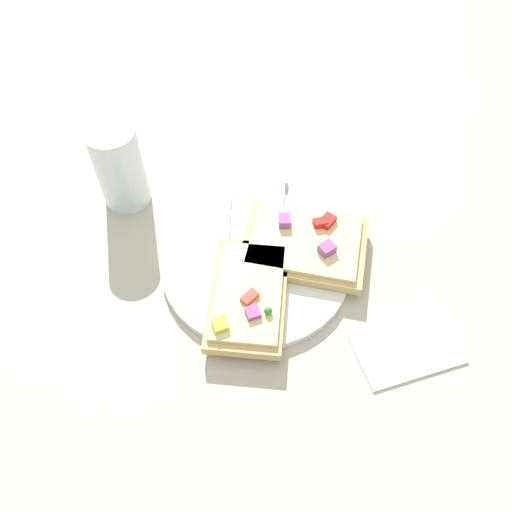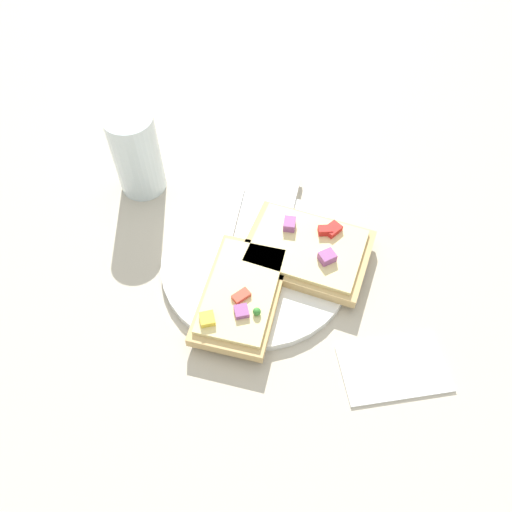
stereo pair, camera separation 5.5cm
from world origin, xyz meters
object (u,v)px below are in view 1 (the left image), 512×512
pizza_slice_corner (304,242)px  drinking_glass (120,167)px  fork (223,253)px  pizza_slice_main (248,295)px  knife (277,219)px  plate (256,263)px  napkin (407,348)px

pizza_slice_corner → drinking_glass: 0.27m
fork → pizza_slice_main: pizza_slice_main is taller
fork → pizza_slice_main: size_ratio=1.17×
knife → plate: bearing=-19.0°
pizza_slice_main → pizza_slice_corner: bearing=143.6°
knife → drinking_glass: bearing=-99.6°
knife → pizza_slice_main: bearing=-12.8°
knife → napkin: bearing=42.6°
fork → knife: 0.09m
plate → pizza_slice_main: pizza_slice_main is taller
plate → pizza_slice_corner: bearing=2.5°
plate → pizza_slice_main: 0.06m
plate → pizza_slice_main: (-0.03, -0.05, 0.02)m
plate → knife: bearing=49.7°
drinking_glass → napkin: (0.28, -0.34, -0.06)m
pizza_slice_main → drinking_glass: (-0.12, 0.22, 0.04)m
plate → knife: 0.07m
pizza_slice_corner → plate: bearing=-148.5°
pizza_slice_corner → knife: bearing=138.7°
knife → napkin: (0.09, -0.22, -0.01)m
drinking_glass → napkin: bearing=-50.5°
plate → fork: size_ratio=1.16×
knife → pizza_slice_corner: size_ratio=1.13×
pizza_slice_main → knife: bearing=168.5°
plate → pizza_slice_main: bearing=-116.3°
knife → pizza_slice_main: 0.13m
pizza_slice_main → drinking_glass: 0.25m
fork → pizza_slice_corner: 0.11m
pizza_slice_corner → fork: bearing=-161.5°
plate → knife: size_ratio=1.12×
plate → fork: 0.05m
napkin → fork: bearing=132.4°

